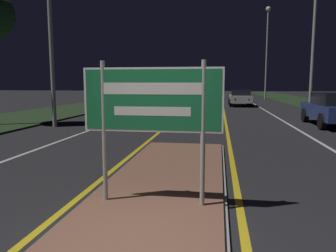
% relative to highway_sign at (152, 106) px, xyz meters
% --- Properties ---
extents(median_island, '(2.24, 10.08, 0.10)m').
position_rel_highway_sign_xyz_m(median_island, '(0.00, 0.00, -1.53)').
color(median_island, '#999993').
rests_on(median_island, ground_plane).
extents(verge_left, '(5.00, 100.00, 0.08)m').
position_rel_highway_sign_xyz_m(verge_left, '(-9.50, 18.39, -1.53)').
color(verge_left, '#23381E').
rests_on(verge_left, ground_plane).
extents(centre_line_yellow_left, '(0.12, 70.00, 0.01)m').
position_rel_highway_sign_xyz_m(centre_line_yellow_left, '(-1.31, 23.39, -1.56)').
color(centre_line_yellow_left, gold).
rests_on(centre_line_yellow_left, ground_plane).
extents(centre_line_yellow_right, '(0.12, 70.00, 0.01)m').
position_rel_highway_sign_xyz_m(centre_line_yellow_right, '(1.31, 23.39, -1.56)').
color(centre_line_yellow_right, gold).
rests_on(centre_line_yellow_right, ground_plane).
extents(lane_line_white_left, '(0.12, 70.00, 0.01)m').
position_rel_highway_sign_xyz_m(lane_line_white_left, '(-4.20, 23.39, -1.56)').
color(lane_line_white_left, silver).
rests_on(lane_line_white_left, ground_plane).
extents(lane_line_white_right, '(0.12, 70.00, 0.01)m').
position_rel_highway_sign_xyz_m(lane_line_white_right, '(4.20, 23.39, -1.56)').
color(lane_line_white_right, silver).
rests_on(lane_line_white_right, ground_plane).
extents(edge_line_white_left, '(0.10, 70.00, 0.01)m').
position_rel_highway_sign_xyz_m(edge_line_white_left, '(-7.20, 23.39, -1.56)').
color(edge_line_white_left, silver).
rests_on(edge_line_white_left, ground_plane).
extents(edge_line_white_right, '(0.10, 70.00, 0.01)m').
position_rel_highway_sign_xyz_m(edge_line_white_right, '(7.20, 23.39, -1.56)').
color(edge_line_white_right, silver).
rests_on(edge_line_white_right, ground_plane).
extents(highway_sign, '(2.07, 0.07, 2.12)m').
position_rel_highway_sign_xyz_m(highway_sign, '(0.00, 0.00, 0.00)').
color(highway_sign, '#9E9E99').
rests_on(highway_sign, median_island).
extents(streetlight_right_near, '(0.50, 0.50, 10.09)m').
position_rel_highway_sign_xyz_m(streetlight_right_near, '(6.60, 16.96, 4.69)').
color(streetlight_right_near, '#9E9E99').
rests_on(streetlight_right_near, ground_plane).
extents(streetlight_right_far, '(0.57, 0.57, 10.74)m').
position_rel_highway_sign_xyz_m(streetlight_right_far, '(6.41, 35.96, 5.46)').
color(streetlight_right_far, '#9E9E99').
rests_on(streetlight_right_far, ground_plane).
extents(car_receding_0, '(1.97, 4.46, 1.47)m').
position_rel_highway_sign_xyz_m(car_receding_0, '(6.04, 10.72, -0.79)').
color(car_receding_0, navy).
rests_on(car_receding_0, ground_plane).
extents(car_receding_1, '(1.84, 4.64, 1.38)m').
position_rel_highway_sign_xyz_m(car_receding_1, '(2.72, 23.70, -0.83)').
color(car_receding_1, '#B7B7BC').
rests_on(car_receding_1, ground_plane).
extents(car_approaching_0, '(1.89, 4.20, 1.41)m').
position_rel_highway_sign_xyz_m(car_approaching_0, '(-2.88, 15.99, -0.83)').
color(car_approaching_0, navy).
rests_on(car_approaching_0, ground_plane).
extents(car_approaching_1, '(1.96, 4.66, 1.37)m').
position_rel_highway_sign_xyz_m(car_approaching_1, '(-2.34, 30.39, -0.83)').
color(car_approaching_1, '#B7B7BC').
rests_on(car_approaching_1, ground_plane).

